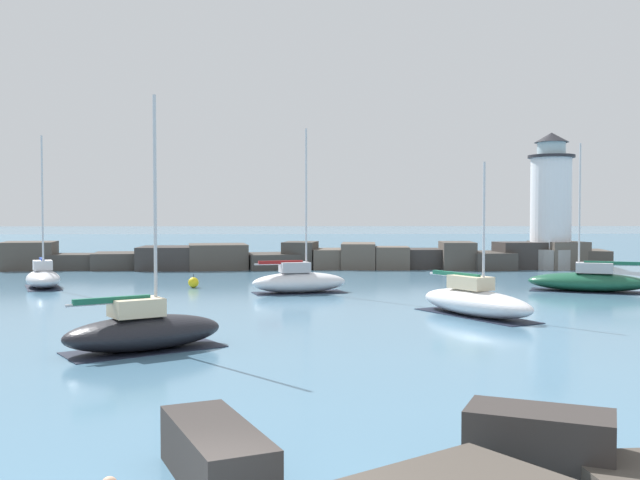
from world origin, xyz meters
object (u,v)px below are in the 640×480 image
at_px(sailboat_moored_2, 475,301).
at_px(sailboat_moored_4, 43,277).
at_px(sailboat_moored_3, 144,330).
at_px(lighthouse, 551,211).
at_px(mooring_buoy_orange_near, 193,282).
at_px(sailboat_moored_0, 299,281).
at_px(sailboat_moored_6, 588,281).

distance_m(sailboat_moored_2, sailboat_moored_4, 29.23).
bearing_deg(sailboat_moored_2, sailboat_moored_4, 150.70).
relative_size(sailboat_moored_2, sailboat_moored_3, 0.80).
height_order(lighthouse, sailboat_moored_2, lighthouse).
height_order(sailboat_moored_3, mooring_buoy_orange_near, sailboat_moored_3).
height_order(lighthouse, mooring_buoy_orange_near, lighthouse).
xyz_separation_m(sailboat_moored_2, sailboat_moored_3, (-14.15, -8.19, 0.00)).
relative_size(lighthouse, sailboat_moored_2, 1.67).
distance_m(sailboat_moored_3, mooring_buoy_orange_near, 22.13).
relative_size(sailboat_moored_0, sailboat_moored_2, 1.39).
height_order(sailboat_moored_4, mooring_buoy_orange_near, sailboat_moored_4).
height_order(lighthouse, sailboat_moored_3, lighthouse).
relative_size(sailboat_moored_3, sailboat_moored_6, 0.98).
bearing_deg(sailboat_moored_0, sailboat_moored_2, -51.36).
height_order(sailboat_moored_0, sailboat_moored_4, sailboat_moored_0).
distance_m(sailboat_moored_0, sailboat_moored_3, 19.56).
xyz_separation_m(sailboat_moored_4, mooring_buoy_orange_near, (10.07, -0.41, -0.35)).
bearing_deg(mooring_buoy_orange_near, sailboat_moored_2, -42.01).
bearing_deg(lighthouse, mooring_buoy_orange_near, -151.86).
xyz_separation_m(sailboat_moored_0, sailboat_moored_4, (-17.09, 3.80, -0.05)).
bearing_deg(sailboat_moored_6, sailboat_moored_3, -142.21).
xyz_separation_m(sailboat_moored_0, sailboat_moored_2, (8.40, -10.50, -0.03)).
bearing_deg(sailboat_moored_0, sailboat_moored_6, 0.13).
height_order(lighthouse, sailboat_moored_4, lighthouse).
bearing_deg(sailboat_moored_6, sailboat_moored_2, -133.53).
bearing_deg(sailboat_moored_4, lighthouse, 21.33).
bearing_deg(sailboat_moored_3, lighthouse, 52.95).
height_order(sailboat_moored_3, sailboat_moored_6, sailboat_moored_6).
height_order(lighthouse, sailboat_moored_6, lighthouse).
relative_size(sailboat_moored_3, mooring_buoy_orange_near, 10.16).
distance_m(sailboat_moored_4, mooring_buoy_orange_near, 10.08).
height_order(sailboat_moored_2, sailboat_moored_4, sailboat_moored_4).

